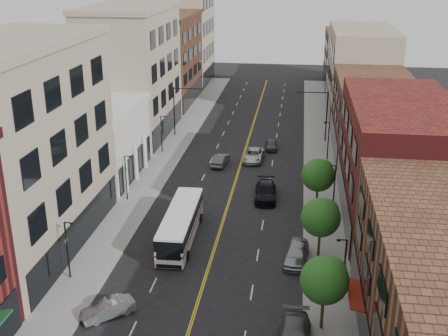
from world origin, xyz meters
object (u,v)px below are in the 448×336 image
at_px(car_parked_far, 296,253).
at_px(car_lane_a, 266,192).
at_px(car_angle_b, 108,309).
at_px(car_lane_b, 254,155).
at_px(car_lane_behind, 220,160).
at_px(city_bus, 181,223).
at_px(car_lane_c, 271,145).

distance_m(car_parked_far, car_lane_a, 13.74).
relative_size(car_angle_b, car_lane_b, 0.76).
bearing_deg(car_lane_behind, city_bus, 93.40).
relative_size(car_angle_b, car_parked_far, 0.84).
height_order(car_lane_a, car_lane_c, car_lane_a).
bearing_deg(city_bus, car_angle_b, -104.16).
height_order(city_bus, car_lane_b, city_bus).
height_order(city_bus, car_lane_c, city_bus).
height_order(car_lane_a, car_lane_b, car_lane_a).
xyz_separation_m(car_lane_a, car_lane_c, (-0.33, 17.04, -0.17)).
xyz_separation_m(car_lane_behind, car_lane_b, (4.04, 2.33, 0.02)).
distance_m(car_angle_b, car_lane_c, 41.33).
relative_size(car_lane_b, car_lane_c, 1.37).
height_order(city_bus, car_lane_behind, city_bus).
distance_m(car_parked_far, car_lane_c, 30.56).
distance_m(car_parked_far, car_lane_behind, 25.15).
distance_m(city_bus, car_lane_c, 28.50).
bearing_deg(car_lane_a, car_lane_c, 88.21).
bearing_deg(car_lane_b, car_lane_c, 70.91).
relative_size(city_bus, car_angle_b, 2.87).
xyz_separation_m(car_angle_b, car_lane_b, (7.70, 35.29, 0.08)).
bearing_deg(car_angle_b, city_bus, 127.63).
distance_m(city_bus, car_lane_b, 23.28).
xyz_separation_m(city_bus, car_parked_far, (10.77, -2.68, -0.89)).
bearing_deg(car_lane_behind, car_lane_c, -124.34).
bearing_deg(car_lane_behind, car_angle_b, 89.37).
height_order(car_parked_far, car_lane_a, car_lane_a).
xyz_separation_m(car_lane_behind, car_lane_a, (6.39, -9.82, 0.11)).
distance_m(car_lane_behind, car_lane_a, 11.72).
bearing_deg(car_lane_b, car_parked_far, -73.49).
bearing_deg(car_parked_far, car_lane_b, 108.79).
relative_size(car_parked_far, car_lane_c, 1.24).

